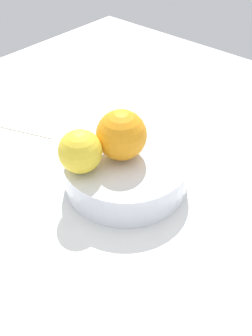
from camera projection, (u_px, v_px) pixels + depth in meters
The scene contains 5 objects.
ground_plane at pixel (126, 187), 62.00cm from camera, with size 110.00×110.00×2.00cm, color white.
fruit_bowl at pixel (126, 171), 59.71cm from camera, with size 19.44×19.44×5.25cm.
orange_in_bowl_0 at pixel (120, 136), 55.66cm from camera, with size 7.64×7.64×7.64cm, color orange.
orange_in_bowl_1 at pixel (80, 151), 53.91cm from camera, with size 6.41×6.41×6.41cm, color yellow.
folded_napkin at pixel (39, 115), 76.35cm from camera, with size 12.63×12.63×0.30cm, color beige.
Camera 1 is at (33.86, 29.50, 41.86)cm, focal length 40.55 mm.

